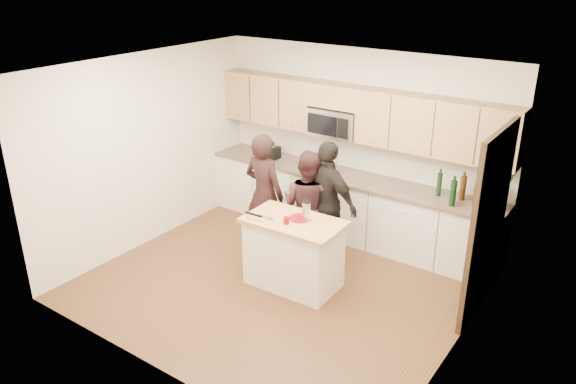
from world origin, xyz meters
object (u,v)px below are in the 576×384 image
Objects in this scene: woman_center at (308,206)px; woman_right at (327,203)px; woman_left at (264,194)px; toaster at (269,152)px; island at (294,253)px.

woman_center is 0.27m from woman_right.
woman_center is (0.63, 0.13, -0.07)m from woman_left.
island is at bearing -45.56° from toaster.
island is at bearing 107.48° from woman_center.
toaster is 0.21× the size of woman_center.
woman_right is (0.87, 0.23, -0.01)m from woman_left.
woman_left is 0.64m from woman_center.
woman_right reaches higher than island.
toaster is at bearing 132.81° from island.
toaster is 0.19× the size of woman_right.
toaster is (-1.55, 1.58, 0.58)m from island.
toaster reaches higher than island.
woman_right is at bearing -27.40° from toaster.
woman_left is at bearing -56.35° from toaster.
island is 1.10m from woman_left.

